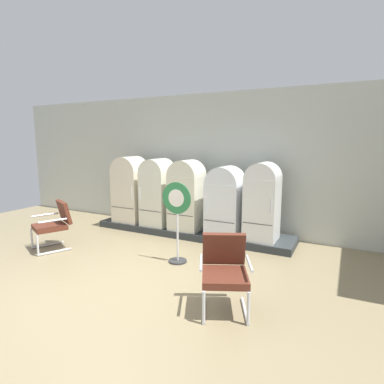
% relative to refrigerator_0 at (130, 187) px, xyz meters
% --- Properties ---
extents(ground, '(12.00, 10.00, 0.05)m').
position_rel_refrigerator_0_xyz_m(ground, '(1.61, -2.90, -1.02)').
color(ground, '#867756').
extents(back_wall, '(11.76, 0.12, 3.20)m').
position_rel_refrigerator_0_xyz_m(back_wall, '(1.61, 0.76, 0.62)').
color(back_wall, beige).
rests_on(back_wall, ground).
extents(display_plinth, '(4.63, 0.95, 0.15)m').
position_rel_refrigerator_0_xyz_m(display_plinth, '(1.61, 0.12, -0.92)').
color(display_plinth, '#2C3134').
rests_on(display_plinth, ground).
extents(refrigerator_0, '(0.71, 0.66, 1.60)m').
position_rel_refrigerator_0_xyz_m(refrigerator_0, '(0.00, 0.00, 0.00)').
color(refrigerator_0, beige).
rests_on(refrigerator_0, display_plinth).
extents(refrigerator_1, '(0.63, 0.69, 1.56)m').
position_rel_refrigerator_0_xyz_m(refrigerator_1, '(0.78, 0.02, -0.01)').
color(refrigerator_1, silver).
rests_on(refrigerator_1, display_plinth).
extents(refrigerator_2, '(0.69, 0.64, 1.56)m').
position_rel_refrigerator_0_xyz_m(refrigerator_2, '(1.57, -0.01, -0.02)').
color(refrigerator_2, silver).
rests_on(refrigerator_2, display_plinth).
extents(refrigerator_3, '(0.71, 0.67, 1.45)m').
position_rel_refrigerator_0_xyz_m(refrigerator_3, '(2.47, 0.01, -0.08)').
color(refrigerator_3, white).
rests_on(refrigerator_3, display_plinth).
extents(refrigerator_4, '(0.62, 0.68, 1.56)m').
position_rel_refrigerator_0_xyz_m(refrigerator_4, '(3.26, 0.01, -0.02)').
color(refrigerator_4, white).
rests_on(refrigerator_4, display_plinth).
extents(armchair_left, '(0.80, 0.85, 0.94)m').
position_rel_refrigerator_0_xyz_m(armchair_left, '(-0.35, -1.95, -0.46)').
color(armchair_left, silver).
rests_on(armchair_left, ground).
extents(armchair_right, '(0.79, 0.84, 0.94)m').
position_rel_refrigerator_0_xyz_m(armchair_right, '(3.45, -2.54, -0.46)').
color(armchair_right, silver).
rests_on(armchair_right, ground).
extents(sign_stand, '(0.55, 0.32, 1.43)m').
position_rel_refrigerator_0_xyz_m(sign_stand, '(2.16, -1.48, -0.24)').
color(sign_stand, '#2D2D30').
rests_on(sign_stand, ground).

